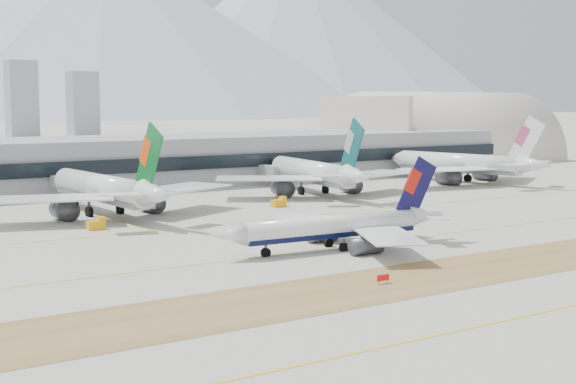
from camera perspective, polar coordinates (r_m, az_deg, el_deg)
ground at (r=152.96m, az=4.63°, el=-3.36°), size 3000.00×3000.00×0.00m
taxiing_airliner at (r=142.48m, az=3.72°, el=-2.50°), size 47.89×41.54×16.08m
widebody_eva at (r=187.24m, az=-12.80°, el=0.13°), size 62.14×60.86×22.18m
widebody_cathay at (r=224.78m, az=1.94°, el=1.33°), size 61.51×60.85×22.22m
widebody_china_air at (r=263.37m, az=12.43°, el=1.93°), size 61.01×60.50×22.13m
terminal at (r=252.05m, az=-11.62°, el=2.12°), size 280.00×43.10×15.00m
hangar at (r=355.32m, az=10.94°, el=2.18°), size 91.00×60.00×60.00m
hold_sign_left at (r=116.40m, az=6.78°, el=-6.08°), size 2.20×0.15×1.35m
gse_c at (r=198.50m, az=-0.62°, el=-0.77°), size 3.55×2.00×2.60m
gse_b at (r=168.18m, az=-13.46°, el=-2.26°), size 3.55×2.00×2.60m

